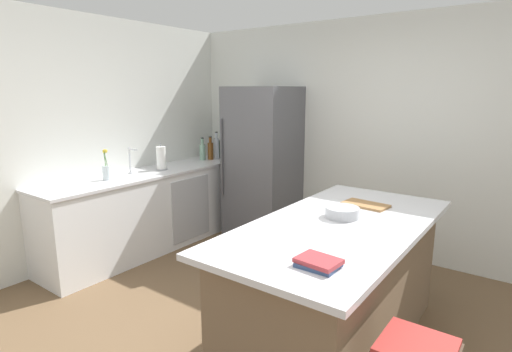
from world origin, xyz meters
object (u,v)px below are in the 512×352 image
Objects in this scene: soda_bottle at (217,148)px; refrigerator at (263,164)px; kitchen_island at (337,284)px; whiskey_bottle at (211,150)px; mixing_bowl at (342,212)px; wine_bottle at (222,148)px; gin_bottle at (202,151)px; cookbook_stack at (318,263)px; sink_faucet at (131,160)px; cutting_board at (366,205)px; paper_towel_roll at (161,158)px; flower_vase at (106,170)px.

refrigerator is at bearing -4.35° from soda_bottle.
whiskey_bottle reaches higher than kitchen_island.
whiskey_bottle is at bearing 151.90° from mixing_bowl.
wine_bottle is at bearing 169.44° from refrigerator.
gin_bottle is (-0.10, -0.27, -0.02)m from wine_bottle.
cookbook_stack is at bearing -38.33° from whiskey_bottle.
sink_faucet reaches higher than cutting_board.
soda_bottle is at bearing 149.95° from mixing_bowl.
sink_faucet is 0.89× the size of wine_bottle.
gin_bottle reaches higher than cutting_board.
refrigerator is at bearing 131.00° from cookbook_stack.
kitchen_island is 6.70× the size of paper_towel_roll.
gin_bottle is at bearing 161.63° from cutting_board.
wine_bottle reaches higher than cookbook_stack.
wine_bottle reaches higher than whiskey_bottle.
refrigerator is 5.16× the size of cutting_board.
cookbook_stack is at bearing -36.56° from gin_bottle.
wine_bottle is at bearing 76.40° from soda_bottle.
paper_towel_roll is at bearing -90.96° from wine_bottle.
paper_towel_roll is (-0.81, -0.91, 0.11)m from refrigerator.
paper_towel_roll is 2.52m from cutting_board.
flower_vase is at bearing -91.58° from wine_bottle.
kitchen_island is 2.33m from refrigerator.
gin_bottle is 3.52m from cookbook_stack.
cutting_board is at bearing -18.37° from gin_bottle.
whiskey_bottle is 1.04× the size of gin_bottle.
whiskey_bottle reaches higher than cookbook_stack.
sink_faucet is 0.96× the size of paper_towel_roll.
wine_bottle is 1.38× the size of mixing_bowl.
soda_bottle reaches higher than kitchen_island.
cookbook_stack is 1.25m from cutting_board.
kitchen_island is 6.96× the size of sink_faucet.
flower_vase is at bearing -166.22° from cutting_board.
flower_vase reaches higher than whiskey_bottle.
soda_bottle is at bearing -103.60° from wine_bottle.
refrigerator is 8.07× the size of cookbook_stack.
sink_faucet is at bearing -93.86° from wine_bottle.
paper_towel_roll reaches higher than gin_bottle.
whiskey_bottle is at bearing 52.79° from gin_bottle.
sink_faucet is at bearing 161.37° from cookbook_stack.
kitchen_island is 9.03× the size of cookbook_stack.
cookbook_stack reaches higher than kitchen_island.
refrigerator is (-1.72, 1.50, 0.47)m from kitchen_island.
wine_bottle is at bearing 146.73° from kitchen_island.
sink_faucet is 0.82× the size of soda_bottle.
sink_faucet is 2.61m from cutting_board.
cutting_board is (2.50, -1.14, -0.11)m from wine_bottle.
kitchen_island is at bearing -29.81° from whiskey_bottle.
wine_bottle is at bearing 155.52° from cutting_board.
flower_vase is (-0.84, -1.61, 0.08)m from refrigerator.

